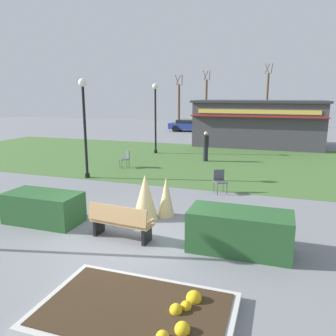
# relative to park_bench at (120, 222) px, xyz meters

# --- Properties ---
(ground_plane) EXTENTS (80.00, 80.00, 0.00)m
(ground_plane) POSITION_rel_park_bench_xyz_m (0.14, -0.04, -0.48)
(ground_plane) COLOR slate
(lawn_patch) EXTENTS (36.00, 12.00, 0.01)m
(lawn_patch) POSITION_rel_park_bench_xyz_m (0.14, 11.18, -0.48)
(lawn_patch) COLOR #446B33
(lawn_patch) RESTS_ON ground_plane
(flower_bed) EXTENTS (3.33, 2.14, 0.33)m
(flower_bed) POSITION_rel_park_bench_xyz_m (1.68, -2.76, -0.39)
(flower_bed) COLOR beige
(flower_bed) RESTS_ON ground_plane
(park_bench) EXTENTS (1.74, 0.67, 0.95)m
(park_bench) POSITION_rel_park_bench_xyz_m (0.00, 0.00, 0.00)
(park_bench) COLOR tan
(park_bench) RESTS_ON ground_plane
(hedge_left) EXTENTS (2.22, 1.10, 0.90)m
(hedge_left) POSITION_rel_park_bench_xyz_m (-2.69, 0.35, -0.03)
(hedge_left) COLOR #28562B
(hedge_left) RESTS_ON ground_plane
(hedge_right) EXTENTS (2.43, 1.10, 1.00)m
(hedge_right) POSITION_rel_park_bench_xyz_m (3.01, 0.33, 0.02)
(hedge_right) COLOR #28562B
(hedge_right) RESTS_ON ground_plane
(ornamental_grass_behind_left) EXTENTS (0.52, 0.52, 1.26)m
(ornamental_grass_behind_left) POSITION_rel_park_bench_xyz_m (0.57, 2.01, 0.15)
(ornamental_grass_behind_left) COLOR #D1BC7F
(ornamental_grass_behind_left) RESTS_ON ground_plane
(ornamental_grass_behind_right) EXTENTS (0.79, 0.79, 1.39)m
(ornamental_grass_behind_right) POSITION_rel_park_bench_xyz_m (0.04, 1.60, 0.21)
(ornamental_grass_behind_right) COLOR #D1BC7F
(ornamental_grass_behind_right) RESTS_ON ground_plane
(lamppost_mid) EXTENTS (0.36, 0.36, 4.40)m
(lamppost_mid) POSITION_rel_park_bench_xyz_m (-4.44, 5.53, 2.27)
(lamppost_mid) COLOR black
(lamppost_mid) RESTS_ON ground_plane
(lamppost_far) EXTENTS (0.36, 0.36, 4.40)m
(lamppost_far) POSITION_rel_park_bench_xyz_m (-3.81, 12.68, 2.27)
(lamppost_far) COLOR black
(lamppost_far) RESTS_ON ground_plane
(trash_bin) EXTENTS (0.52, 0.52, 0.87)m
(trash_bin) POSITION_rel_park_bench_xyz_m (2.68, 0.24, -0.05)
(trash_bin) COLOR #2D4233
(trash_bin) RESTS_ON ground_plane
(food_kiosk) EXTENTS (9.21, 4.68, 3.31)m
(food_kiosk) POSITION_rel_park_bench_xyz_m (2.17, 18.17, 1.18)
(food_kiosk) COLOR #47424C
(food_kiosk) RESTS_ON ground_plane
(cafe_chair_east) EXTENTS (0.61, 0.61, 0.89)m
(cafe_chair_east) POSITION_rel_park_bench_xyz_m (1.69, 5.08, 0.05)
(cafe_chair_east) COLOR #4C5156
(cafe_chair_east) RESTS_ON ground_plane
(cafe_chair_center) EXTENTS (0.62, 0.62, 0.89)m
(cafe_chair_center) POSITION_rel_park_bench_xyz_m (-3.73, 8.09, 0.05)
(cafe_chair_center) COLOR #4C5156
(cafe_chair_center) RESTS_ON ground_plane
(person_strolling) EXTENTS (0.34, 0.34, 1.69)m
(person_strolling) POSITION_rel_park_bench_xyz_m (-0.18, 11.09, 0.38)
(person_strolling) COLOR #23232D
(person_strolling) RESTS_ON ground_plane
(parked_car_west_slot) EXTENTS (4.22, 2.09, 1.20)m
(parked_car_west_slot) POSITION_rel_park_bench_xyz_m (-5.14, 26.09, 0.16)
(parked_car_west_slot) COLOR navy
(parked_car_west_slot) RESTS_ON ground_plane
(tree_left_bg) EXTENTS (0.91, 0.96, 5.91)m
(tree_left_bg) POSITION_rel_park_bench_xyz_m (-7.59, 30.31, 2.11)
(tree_left_bg) COLOR brown
(tree_left_bg) RESTS_ON ground_plane
(tree_right_bg) EXTENTS (0.91, 0.96, 7.16)m
(tree_right_bg) POSITION_rel_park_bench_xyz_m (2.02, 33.60, 2.73)
(tree_right_bg) COLOR brown
(tree_right_bg) RESTS_ON ground_plane
(tree_center_bg) EXTENTS (0.91, 0.96, 6.51)m
(tree_center_bg) POSITION_rel_park_bench_xyz_m (-5.04, 33.31, 2.41)
(tree_center_bg) COLOR brown
(tree_center_bg) RESTS_ON ground_plane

